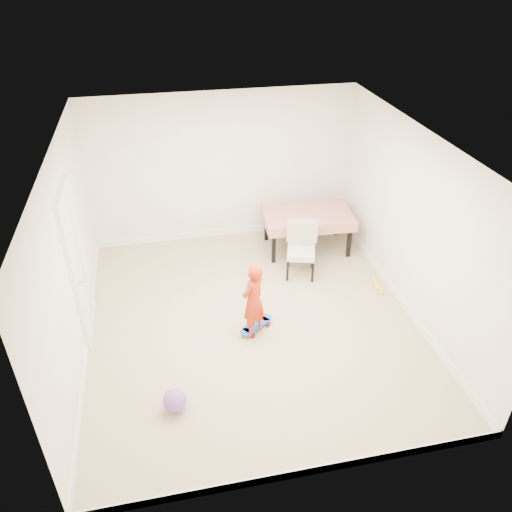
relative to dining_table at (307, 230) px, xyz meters
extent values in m
plane|color=tan|center=(-1.32, -1.75, -0.34)|extent=(5.00, 5.00, 0.00)
cube|color=white|center=(-1.32, -1.75, 2.24)|extent=(4.50, 5.00, 0.04)
cube|color=silver|center=(-1.32, 0.73, 0.96)|extent=(4.50, 0.04, 2.60)
cube|color=silver|center=(-1.32, -4.23, 0.96)|extent=(4.50, 0.04, 2.60)
cube|color=silver|center=(-3.55, -1.75, 0.96)|extent=(0.04, 5.00, 2.60)
cube|color=silver|center=(0.91, -1.75, 0.96)|extent=(0.04, 5.00, 2.60)
cube|color=white|center=(-3.54, -1.45, 0.68)|extent=(0.11, 0.94, 2.11)
cube|color=white|center=(-1.32, 0.74, -0.28)|extent=(4.50, 0.02, 0.12)
cube|color=white|center=(-1.32, -4.24, -0.28)|extent=(4.50, 0.02, 0.12)
cube|color=white|center=(-3.56, -1.75, -0.28)|extent=(0.02, 5.00, 0.12)
cube|color=white|center=(0.92, -1.75, -0.28)|extent=(0.02, 5.00, 0.12)
imported|color=red|center=(-1.36, -2.03, 0.20)|extent=(0.47, 0.46, 1.09)
sphere|color=purple|center=(-2.50, -3.12, -0.20)|extent=(0.28, 0.28, 0.28)
cylinder|color=yellow|center=(0.75, -1.37, -0.31)|extent=(0.08, 0.40, 0.06)
camera|label=1|loc=(-2.39, -7.13, 4.24)|focal=35.00mm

